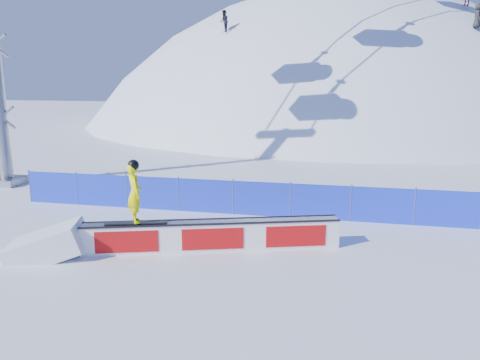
# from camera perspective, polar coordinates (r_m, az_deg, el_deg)

# --- Properties ---
(ground) EXTENTS (160.00, 160.00, 0.00)m
(ground) POSITION_cam_1_polar(r_m,az_deg,el_deg) (11.83, 8.63, -11.04)
(ground) COLOR silver
(ground) RESTS_ON ground
(snow_hill) EXTENTS (64.00, 64.00, 64.00)m
(snow_hill) POSITION_cam_1_polar(r_m,az_deg,el_deg) (57.52, 10.82, -11.16)
(snow_hill) COLOR white
(snow_hill) RESTS_ON ground
(safety_fence) EXTENTS (22.05, 0.05, 1.30)m
(safety_fence) POSITION_cam_1_polar(r_m,az_deg,el_deg) (15.90, 9.76, -2.68)
(safety_fence) COLOR #1933DA
(safety_fence) RESTS_ON ground
(rail_box) EXTENTS (6.87, 2.64, 0.85)m
(rail_box) POSITION_cam_1_polar(r_m,az_deg,el_deg) (13.00, -3.38, -6.78)
(rail_box) COLOR white
(rail_box) RESTS_ON ground
(snow_ramp) EXTENTS (2.35, 1.85, 1.28)m
(snow_ramp) POSITION_cam_1_polar(r_m,az_deg,el_deg) (13.71, -22.33, -8.54)
(snow_ramp) COLOR silver
(snow_ramp) RESTS_ON ground
(snowboarder) EXTENTS (1.67, 0.79, 1.73)m
(snowboarder) POSITION_cam_1_polar(r_m,az_deg,el_deg) (12.73, -12.72, -1.47)
(snowboarder) COLOR black
(snowboarder) RESTS_ON rail_box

